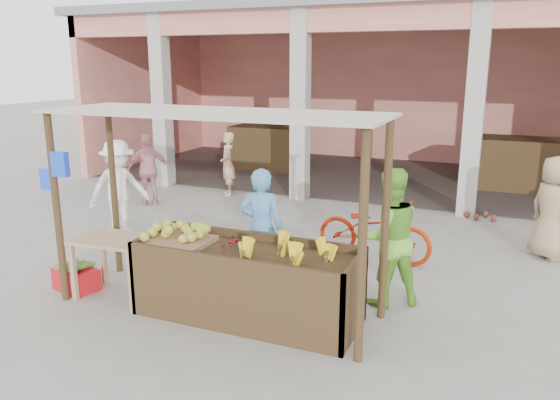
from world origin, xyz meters
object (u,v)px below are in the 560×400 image
at_px(red_crate, 76,279).
at_px(vendor_blue, 261,224).
at_px(fruit_stall, 248,285).
at_px(side_table, 115,248).
at_px(motorcycle, 374,229).
at_px(vendor_green, 388,234).

xyz_separation_m(red_crate, vendor_blue, (2.19, 1.08, 0.71)).
distance_m(fruit_stall, side_table, 1.80).
distance_m(red_crate, motorcycle, 4.28).
bearing_deg(side_table, red_crate, 177.05).
height_order(red_crate, vendor_green, vendor_green).
xyz_separation_m(fruit_stall, vendor_blue, (-0.24, 0.92, 0.46)).
relative_size(red_crate, vendor_green, 0.31).
distance_m(vendor_blue, vendor_green, 1.65).
bearing_deg(side_table, motorcycle, 40.14).
bearing_deg(red_crate, fruit_stall, 20.35).
relative_size(red_crate, vendor_blue, 0.32).
bearing_deg(vendor_blue, side_table, 24.99).
bearing_deg(vendor_green, vendor_blue, -30.46).
bearing_deg(red_crate, vendor_green, 33.70).
bearing_deg(fruit_stall, red_crate, -176.30).
relative_size(fruit_stall, vendor_blue, 1.52).
distance_m(red_crate, vendor_green, 4.09).
xyz_separation_m(side_table, motorcycle, (2.67, 2.63, -0.18)).
bearing_deg(fruit_stall, motorcycle, 70.09).
bearing_deg(red_crate, side_table, 18.09).
distance_m(vendor_green, motorcycle, 1.61).
bearing_deg(red_crate, motorcycle, 55.06).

